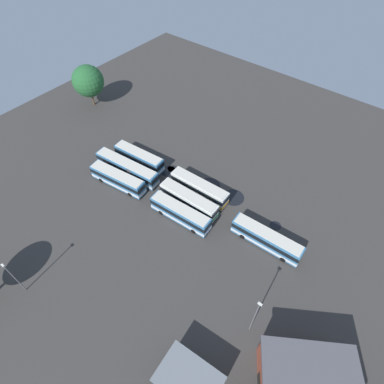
# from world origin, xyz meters

# --- Properties ---
(ground_plane) EXTENTS (109.30, 109.30, 0.00)m
(ground_plane) POSITION_xyz_m (0.00, 0.00, 0.00)
(ground_plane) COLOR #383533
(bus_row0_slot1) EXTENTS (12.31, 3.03, 3.35)m
(bus_row0_slot1) POSITION_xyz_m (-15.14, -1.37, 1.78)
(bus_row0_slot1) COLOR teal
(bus_row0_slot1) RESTS_ON ground_plane
(bus_row1_slot0) EXTENTS (12.02, 2.91, 3.35)m
(bus_row1_slot0) POSITION_xyz_m (0.52, -3.38, 1.78)
(bus_row1_slot0) COLOR silver
(bus_row1_slot0) RESTS_ON ground_plane
(bus_row1_slot1) EXTENTS (11.85, 2.82, 3.35)m
(bus_row1_slot1) POSITION_xyz_m (0.21, 0.20, 1.78)
(bus_row1_slot1) COLOR silver
(bus_row1_slot1) RESTS_ON ground_plane
(bus_row1_slot2) EXTENTS (11.82, 3.23, 3.35)m
(bus_row1_slot2) POSITION_xyz_m (-0.52, 3.46, 1.78)
(bus_row1_slot2) COLOR teal
(bus_row1_slot2) RESTS_ON ground_plane
(bus_row2_slot0) EXTENTS (11.44, 3.45, 3.35)m
(bus_row2_slot0) POSITION_xyz_m (15.36, -2.25, 1.78)
(bus_row2_slot0) COLOR teal
(bus_row2_slot0) RESTS_ON ground_plane
(bus_row2_slot1) EXTENTS (14.46, 3.86, 3.35)m
(bus_row2_slot1) POSITION_xyz_m (15.08, 1.42, 1.78)
(bus_row2_slot1) COLOR teal
(bus_row2_slot1) RESTS_ON ground_plane
(bus_row2_slot2) EXTENTS (12.01, 3.97, 3.35)m
(bus_row2_slot2) POSITION_xyz_m (14.32, 4.69, 1.78)
(bus_row2_slot2) COLOR teal
(bus_row2_slot2) RESTS_ON ground_plane
(depot_building) EXTENTS (14.18, 13.27, 5.52)m
(depot_building) POSITION_xyz_m (-29.27, 14.18, 2.78)
(depot_building) COLOR #99422D
(depot_building) RESTS_ON ground_plane
(maintenance_shelter) EXTENTS (8.02, 6.03, 3.73)m
(maintenance_shelter) POSITION_xyz_m (-17.95, 22.70, 3.51)
(maintenance_shelter) COLOR slate
(maintenance_shelter) RESTS_ON ground_plane
(lamp_post_far_corner) EXTENTS (0.56, 0.28, 7.99)m
(lamp_post_far_corner) POSITION_xyz_m (9.52, 28.51, 4.41)
(lamp_post_far_corner) COLOR slate
(lamp_post_far_corner) RESTS_ON ground_plane
(lamp_post_by_building) EXTENTS (0.56, 0.28, 9.41)m
(lamp_post_by_building) POSITION_xyz_m (-20.39, 12.10, 5.13)
(lamp_post_by_building) COLOR slate
(lamp_post_by_building) RESTS_ON ground_plane
(tree_north_edge) EXTENTS (7.56, 7.56, 10.34)m
(tree_north_edge) POSITION_xyz_m (40.05, -10.52, 6.55)
(tree_north_edge) COLOR brown
(tree_north_edge) RESTS_ON ground_plane
(puddle_between_rows) EXTENTS (2.09, 2.09, 0.01)m
(puddle_between_rows) POSITION_xyz_m (-14.71, -5.95, 0.00)
(puddle_between_rows) COLOR black
(puddle_between_rows) RESTS_ON ground_plane
(puddle_back_corner) EXTENTS (4.18, 4.18, 0.01)m
(puddle_back_corner) POSITION_xyz_m (-5.17, -6.78, 0.00)
(puddle_back_corner) COLOR black
(puddle_back_corner) RESTS_ON ground_plane
(puddle_near_shelter) EXTENTS (3.22, 3.22, 0.01)m
(puddle_near_shelter) POSITION_xyz_m (9.18, -4.28, 0.00)
(puddle_near_shelter) COLOR black
(puddle_near_shelter) RESTS_ON ground_plane
(puddle_centre_drain) EXTENTS (2.02, 2.02, 0.01)m
(puddle_centre_drain) POSITION_xyz_m (9.15, -5.34, 0.00)
(puddle_centre_drain) COLOR black
(puddle_centre_drain) RESTS_ON ground_plane
(puddle_front_lane) EXTENTS (4.10, 4.10, 0.01)m
(puddle_front_lane) POSITION_xyz_m (0.23, -6.53, 0.00)
(puddle_front_lane) COLOR black
(puddle_front_lane) RESTS_ON ground_plane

